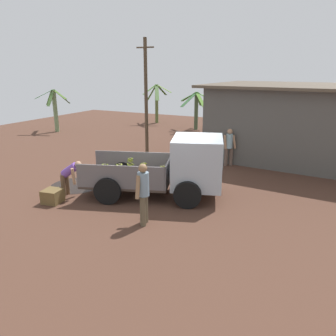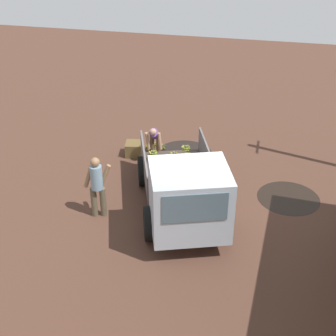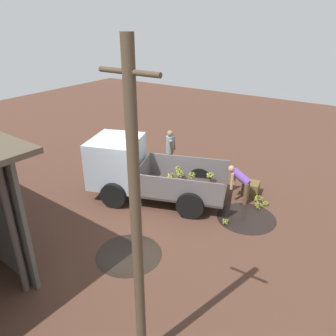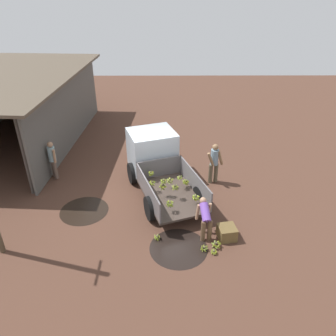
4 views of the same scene
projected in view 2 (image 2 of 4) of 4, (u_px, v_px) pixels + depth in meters
name	position (u px, v px, depth m)	size (l,w,h in m)	color
ground	(192.00, 218.00, 12.38)	(36.00, 36.00, 0.00)	#4D3124
mud_patch_0	(184.00, 153.00, 15.48)	(1.83, 1.83, 0.01)	black
mud_patch_1	(288.00, 198.00, 13.21)	(1.76, 1.76, 0.01)	black
cargo_truck	(186.00, 195.00, 11.40)	(4.91, 3.23, 2.04)	#3E312A
person_foreground_visitor	(97.00, 184.00, 12.04)	(0.47, 0.73, 1.74)	brown
person_worker_loading	(154.00, 138.00, 14.77)	(0.78, 0.54, 1.26)	brown
banana_bunch_on_ground_0	(203.00, 158.00, 14.96)	(0.20, 0.20, 0.18)	brown
banana_bunch_on_ground_1	(149.00, 147.00, 15.62)	(0.32, 0.33, 0.22)	#4E4733
banana_bunch_on_ground_2	(155.00, 144.00, 15.86)	(0.21, 0.21, 0.15)	brown
banana_bunch_on_ground_3	(162.00, 146.00, 15.67)	(0.25, 0.25, 0.18)	brown
wooden_crate_0	(134.00, 149.00, 15.28)	(0.56, 0.56, 0.44)	brown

